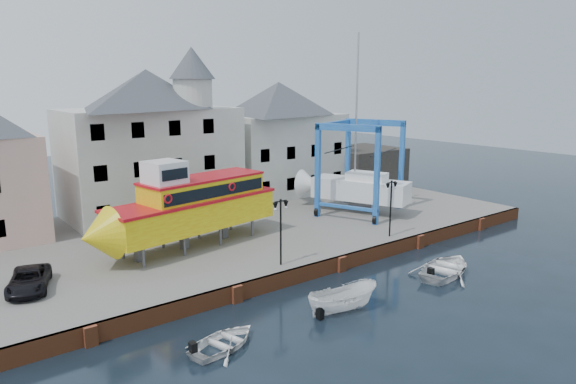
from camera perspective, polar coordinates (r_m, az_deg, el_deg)
ground at (r=34.14m, az=5.88°, el=-8.75°), size 140.00×140.00×0.00m
hardstanding at (r=42.23m, az=-4.39°, el=-3.93°), size 44.00×22.00×1.00m
quay_wall at (r=34.04m, az=5.78°, el=-7.91°), size 44.00×0.47×1.00m
building_white_main at (r=45.17m, az=-14.93°, el=5.60°), size 14.00×8.30×14.00m
building_white_right at (r=52.60m, az=-1.02°, el=6.03°), size 12.00×8.00×11.20m
shed_dark at (r=58.10m, az=8.14°, el=2.89°), size 8.00×7.00×4.00m
lamp_post_left at (r=31.29m, az=-0.82°, el=-2.59°), size 1.12×0.32×4.20m
lamp_post_right at (r=37.94m, az=11.39°, el=-0.23°), size 1.12×0.32×4.20m
tour_boat at (r=35.14m, az=-11.55°, el=-1.65°), size 14.55×5.74×6.18m
travel_lift at (r=45.24m, az=6.98°, el=1.02°), size 8.65×10.24×15.16m
van at (r=31.58m, az=-26.84°, el=-8.70°), size 3.19×4.63×1.17m
motorboat_a at (r=28.55m, az=6.07°, el=-13.04°), size 4.42×2.42×1.61m
motorboat_b at (r=35.07m, az=17.14°, el=-8.67°), size 5.93×4.84×1.07m
motorboat_d at (r=25.15m, az=-7.09°, el=-16.72°), size 4.31×3.56×0.77m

